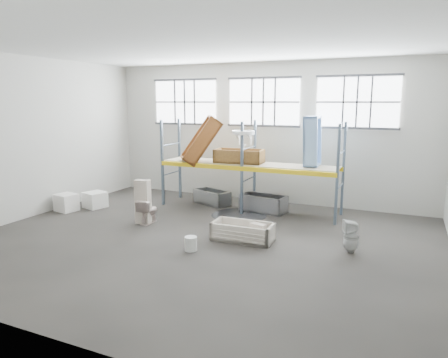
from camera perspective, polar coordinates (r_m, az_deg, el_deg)
The scene contains 33 objects.
floor at distance 10.99m, azimuth -3.24°, elevation -8.79°, with size 12.00×10.00×0.10m, color #423D38.
ceiling at distance 10.46m, azimuth -3.55°, elevation 18.58°, with size 12.00×10.00×0.10m, color silver.
wall_back at distance 15.06m, azimuth 5.57°, elevation 6.41°, with size 12.00×0.10×5.00m, color #B7B5AA.
wall_front at distance 6.43m, azimuth -24.66°, elevation -0.24°, with size 12.00×0.10×5.00m, color #ABA99E.
wall_left at distance 14.26m, azimuth -25.59°, elevation 5.18°, with size 0.10×10.00×5.00m, color #9D9B92.
window_left at distance 16.23m, azimuth -5.43°, elevation 10.60°, with size 2.60×0.04×1.60m, color white.
window_mid at distance 14.92m, azimuth 5.51°, elevation 10.60°, with size 2.60×0.04×1.60m, color white.
window_right at distance 14.22m, azimuth 18.02°, elevation 10.13°, with size 2.60×0.04×1.60m, color white.
rack_upright_la at distance 14.54m, azimuth -8.57°, elevation 2.22°, with size 0.08×0.08×3.00m, color slate.
rack_upright_lb at distance 15.55m, azimuth -6.18°, elevation 2.82°, with size 0.08×0.08×3.00m, color slate.
rack_upright_ma at distance 13.17m, azimuth 2.50°, elevation 1.46°, with size 0.08×0.08×3.00m, color slate.
rack_upright_mb at distance 14.28m, azimuth 4.28°, elevation 2.16°, with size 0.08×0.08×3.00m, color slate.
rack_upright_ra at distance 12.40m, azimuth 15.48°, elevation 0.50°, with size 0.08×0.08×3.00m, color slate.
rack_upright_rb at distance 13.57m, azimuth 16.27°, elevation 1.31°, with size 0.08×0.08×3.00m, color slate.
rack_beam_front at distance 13.17m, azimuth 2.50°, elevation 1.46°, with size 6.00×0.10×0.14m, color yellow.
rack_beam_back at distance 14.28m, azimuth 4.28°, elevation 2.16°, with size 6.00×0.10×0.14m, color yellow.
shelf_deck at distance 13.71m, azimuth 3.43°, elevation 2.15°, with size 5.90×1.10×0.03m, color gray.
wet_patch at distance 13.32m, azimuth 2.12°, elevation -5.04°, with size 1.80×1.80×0.00m, color black.
bathtub_beige at distance 10.94m, azimuth 2.63°, elevation -7.29°, with size 1.61×0.76×0.47m, color beige, non-canonical shape.
cistern_spare at distance 10.87m, azimuth 4.75°, elevation -7.20°, with size 0.40×0.19×0.38m, color beige.
sink_in_tub at distance 11.14m, azimuth 0.84°, elevation -7.35°, with size 0.43×0.43×0.15m, color beige.
toilet_beige at distance 12.60m, azimuth -10.50°, elevation -4.38°, with size 0.42×0.73×0.75m, color #C5ADA5.
cistern_tall at distance 12.52m, azimuth -11.18°, elevation -3.13°, with size 0.43×0.28×1.33m, color beige.
toilet_white at distance 10.48m, azimuth 17.26°, elevation -7.62°, with size 0.37×0.37×0.81m, color silver.
steel_tub_left at distance 14.74m, azimuth -1.66°, elevation -2.51°, with size 1.35×0.63×0.49m, color #ABAFB2, non-canonical shape.
steel_tub_right at distance 13.80m, azimuth 5.49°, elevation -3.35°, with size 1.51×0.70×0.55m, color #97989F, non-canonical shape.
rust_tub_flat at distance 13.75m, azimuth 2.11°, elevation 3.20°, with size 1.61×0.75×0.45m, color olive, non-canonical shape.
rust_tub_tilted at distance 14.15m, azimuth -3.18°, elevation 5.34°, with size 1.76×0.83×0.50m, color #955421, non-canonical shape.
sink_on_shelf at distance 13.32m, azimuth 2.66°, elevation 4.14°, with size 0.73×0.57×0.65m, color white.
blue_tub_upright at distance 13.19m, azimuth 12.17°, elevation 5.16°, with size 1.56×0.73×0.44m, color #85AEE3, non-canonical shape.
bucket at distance 10.24m, azimuth -4.64°, elevation -8.94°, with size 0.30×0.30×0.35m, color silver.
carton_near at distance 14.75m, azimuth -21.05°, elevation -3.06°, with size 0.67×0.57×0.57m, color white.
carton_far at distance 14.90m, azimuth -17.48°, elevation -2.77°, with size 0.65×0.65×0.54m, color white.
Camera 1 is at (4.80, -9.19, 3.61)m, focal length 32.90 mm.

